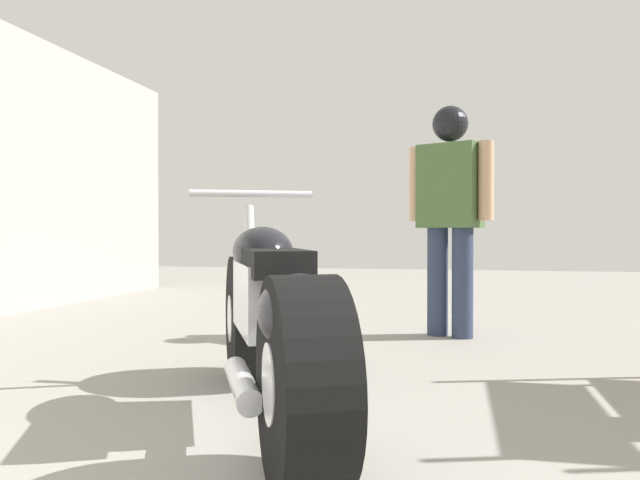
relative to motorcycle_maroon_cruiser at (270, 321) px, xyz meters
The scene contains 3 objects.
ground_plane 1.46m from the motorcycle_maroon_cruiser, 90.40° to the left, with size 18.87×18.87×0.00m, color gray.
motorcycle_maroon_cruiser is the anchor object (origin of this frame).
mechanic_in_blue 2.50m from the motorcycle_maroon_cruiser, 73.45° to the left, with size 0.65×0.40×1.70m.
Camera 1 is at (0.74, 0.07, 0.77)m, focal length 35.74 mm.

